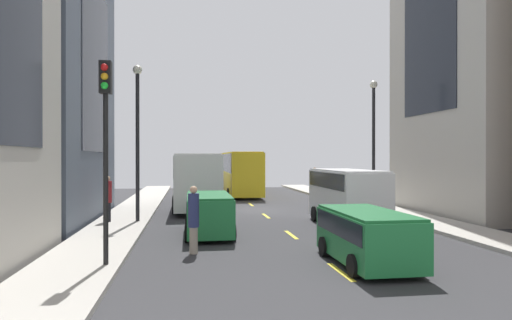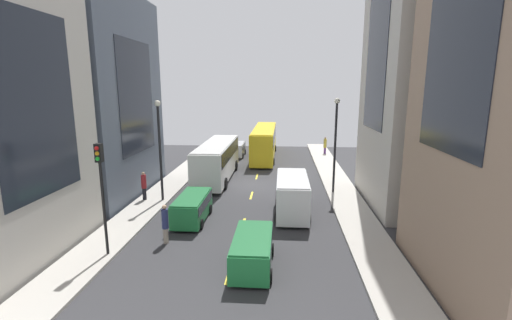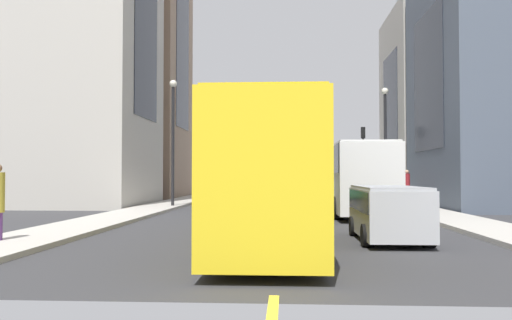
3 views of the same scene
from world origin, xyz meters
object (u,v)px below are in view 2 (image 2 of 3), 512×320
city_bus_white (217,157)px  pedestrian_waiting_curb (144,185)px  delivery_van_white (292,193)px  pedestrian_crossing_mid (165,223)px  car_green_1 (192,206)px  car_silver_2 (237,149)px  traffic_light_near_corner (101,178)px  streetcar_yellow (264,140)px  car_green_0 (252,249)px  pedestrian_walking_far (325,145)px

city_bus_white → pedestrian_waiting_curb: bearing=-120.9°
delivery_van_white → pedestrian_crossing_mid: bearing=-144.3°
delivery_van_white → pedestrian_crossing_mid: (-7.02, -5.05, -0.34)m
delivery_van_white → city_bus_white: bearing=126.6°
pedestrian_crossing_mid → pedestrian_waiting_curb: pedestrian_waiting_curb is taller
city_bus_white → car_green_1: bearing=-88.4°
delivery_van_white → pedestrian_waiting_curb: size_ratio=2.62×
car_silver_2 → pedestrian_crossing_mid: 24.94m
car_green_1 → traffic_light_near_corner: (-3.08, -5.20, 3.12)m
car_green_1 → pedestrian_waiting_curb: (-4.53, 3.55, 0.30)m
car_green_1 → car_silver_2: (0.13, 21.51, -0.03)m
streetcar_yellow → car_silver_2: 3.61m
car_silver_2 → delivery_van_white: bearing=-72.5°
streetcar_yellow → car_green_0: streetcar_yellow is taller
car_green_0 → car_silver_2: (-4.20, 27.23, 0.02)m
delivery_van_white → pedestrian_waiting_curb: delivery_van_white is taller
city_bus_white → car_green_1: 10.69m
pedestrian_crossing_mid → traffic_light_near_corner: 4.20m
delivery_van_white → car_green_1: size_ratio=1.28×
pedestrian_walking_far → traffic_light_near_corner: size_ratio=0.37×
delivery_van_white → car_green_1: 6.61m
pedestrian_waiting_curb → traffic_light_near_corner: traffic_light_near_corner is taller
car_green_1 → city_bus_white: bearing=91.6°
city_bus_white → car_green_0: 17.03m
streetcar_yellow → car_silver_2: streetcar_yellow is taller
city_bus_white → streetcar_yellow: size_ratio=0.82×
car_green_1 → pedestrian_walking_far: size_ratio=2.08×
city_bus_white → pedestrian_crossing_mid: bearing=-91.4°
car_green_0 → pedestrian_waiting_curb: (-8.86, 9.27, 0.35)m
delivery_van_white → pedestrian_walking_far: 22.00m
car_green_0 → car_silver_2: size_ratio=1.00×
car_silver_2 → pedestrian_waiting_curb: (-4.66, -17.96, 0.33)m
streetcar_yellow → traffic_light_near_corner: size_ratio=2.43×
pedestrian_crossing_mid → pedestrian_waiting_curb: size_ratio=1.04×
car_green_0 → traffic_light_near_corner: bearing=176.0°
city_bus_white → pedestrian_waiting_curb: size_ratio=5.27×
car_silver_2 → car_green_0: bearing=-81.2°
pedestrian_waiting_curb → traffic_light_near_corner: bearing=-94.2°
car_green_0 → streetcar_yellow: bearing=91.7°
car_green_1 → pedestrian_crossing_mid: pedestrian_crossing_mid is taller
pedestrian_waiting_curb → pedestrian_walking_far: size_ratio=1.02×
city_bus_white → streetcar_yellow: streetcar_yellow is taller
car_green_0 → pedestrian_crossing_mid: pedestrian_crossing_mid is taller
pedestrian_waiting_curb → city_bus_white: bearing=45.5°
streetcar_yellow → pedestrian_waiting_curb: streetcar_yellow is taller
pedestrian_waiting_curb → car_green_1: bearing=-51.7°
traffic_light_near_corner → pedestrian_walking_far: bearing=63.6°
streetcar_yellow → traffic_light_near_corner: (-6.60, -26.33, 1.97)m
pedestrian_walking_far → car_green_0: bearing=118.0°
delivery_van_white → car_green_1: (-6.38, -1.63, -0.54)m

